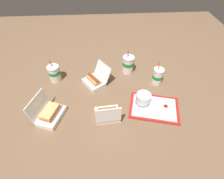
{
  "coord_description": "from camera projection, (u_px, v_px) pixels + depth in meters",
  "views": [
    {
      "loc": [
        0.05,
        1.04,
        1.06
      ],
      "look_at": [
        -0.02,
        0.04,
        0.05
      ],
      "focal_mm": 28.0,
      "sensor_mm": 36.0,
      "label": 1
    }
  ],
  "objects": [
    {
      "name": "soda_cup_front",
      "position": [
        158.0,
        76.0,
        1.49
      ],
      "size": [
        0.09,
        0.09,
        0.21
      ],
      "color": "white",
      "rests_on": "ground_plane"
    },
    {
      "name": "clamshell_hotdog_corner",
      "position": [
        107.0,
        114.0,
        1.25
      ],
      "size": [
        0.19,
        0.16,
        0.18
      ],
      "color": "white",
      "rests_on": "ground_plane"
    },
    {
      "name": "ketchup_cup",
      "position": [
        165.0,
        107.0,
        1.32
      ],
      "size": [
        0.04,
        0.04,
        0.02
      ],
      "color": "white",
      "rests_on": "food_tray"
    },
    {
      "name": "plastic_fork",
      "position": [
        163.0,
        113.0,
        1.29
      ],
      "size": [
        0.11,
        0.04,
        0.0
      ],
      "primitive_type": "cube",
      "rotation": [
        0.0,
        0.0,
        0.27
      ],
      "color": "white",
      "rests_on": "food_tray"
    },
    {
      "name": "cake_container",
      "position": [
        143.0,
        99.0,
        1.34
      ],
      "size": [
        0.12,
        0.12,
        0.08
      ],
      "color": "black",
      "rests_on": "food_tray"
    },
    {
      "name": "soda_cup_corner",
      "position": [
        54.0,
        73.0,
        1.52
      ],
      "size": [
        0.1,
        0.1,
        0.21
      ],
      "color": "white",
      "rests_on": "ground_plane"
    },
    {
      "name": "soda_cup_right",
      "position": [
        128.0,
        64.0,
        1.6
      ],
      "size": [
        0.11,
        0.11,
        0.22
      ],
      "color": "white",
      "rests_on": "ground_plane"
    },
    {
      "name": "clamshell_sandwich_front",
      "position": [
        50.0,
        114.0,
        1.25
      ],
      "size": [
        0.23,
        0.25,
        0.18
      ],
      "color": "white",
      "rests_on": "ground_plane"
    },
    {
      "name": "food_tray",
      "position": [
        154.0,
        108.0,
        1.34
      ],
      "size": [
        0.42,
        0.34,
        0.01
      ],
      "color": "red",
      "rests_on": "ground_plane"
    },
    {
      "name": "ground_plane",
      "position": [
        110.0,
        90.0,
        1.48
      ],
      "size": [
        3.2,
        3.2,
        0.0
      ],
      "primitive_type": "plane",
      "color": "brown"
    },
    {
      "name": "napkin_stack",
      "position": [
        161.0,
        105.0,
        1.35
      ],
      "size": [
        0.11,
        0.11,
        0.0
      ],
      "primitive_type": "cube",
      "rotation": [
        0.0,
        0.0,
        -0.13
      ],
      "color": "white",
      "rests_on": "food_tray"
    },
    {
      "name": "clamshell_hotdog_center",
      "position": [
        95.0,
        80.0,
        1.51
      ],
      "size": [
        0.27,
        0.26,
        0.16
      ],
      "color": "white",
      "rests_on": "ground_plane"
    }
  ]
}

